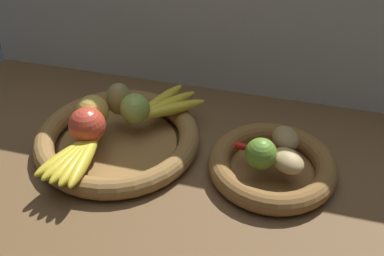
# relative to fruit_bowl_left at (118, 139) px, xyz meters

# --- Properties ---
(ground_plane) EXTENTS (1.40, 0.90, 0.03)m
(ground_plane) POSITION_rel_fruit_bowl_left_xyz_m (0.20, 0.01, -0.04)
(ground_plane) COLOR brown
(fruit_bowl_left) EXTENTS (0.37, 0.37, 0.05)m
(fruit_bowl_left) POSITION_rel_fruit_bowl_left_xyz_m (0.00, 0.00, 0.00)
(fruit_bowl_left) COLOR olive
(fruit_bowl_left) RESTS_ON ground_plane
(fruit_bowl_right) EXTENTS (0.27, 0.27, 0.05)m
(fruit_bowl_right) POSITION_rel_fruit_bowl_left_xyz_m (0.35, 0.00, 0.00)
(fruit_bowl_right) COLOR brown
(fruit_bowl_right) RESTS_ON ground_plane
(apple_green_back) EXTENTS (0.07, 0.07, 0.07)m
(apple_green_back) POSITION_rel_fruit_bowl_left_xyz_m (0.03, 0.04, 0.06)
(apple_green_back) COLOR #99B74C
(apple_green_back) RESTS_ON fruit_bowl_left
(apple_golden_left) EXTENTS (0.07, 0.07, 0.07)m
(apple_golden_left) POSITION_rel_fruit_bowl_left_xyz_m (-0.06, 0.01, 0.06)
(apple_golden_left) COLOR gold
(apple_golden_left) RESTS_ON fruit_bowl_left
(apple_red_front) EXTENTS (0.08, 0.08, 0.08)m
(apple_red_front) POSITION_rel_fruit_bowl_left_xyz_m (-0.04, -0.05, 0.06)
(apple_red_front) COLOR #CC422D
(apple_red_front) RESTS_ON fruit_bowl_left
(pear_brown) EXTENTS (0.08, 0.08, 0.08)m
(pear_brown) POSITION_rel_fruit_bowl_left_xyz_m (-0.02, 0.06, 0.06)
(pear_brown) COLOR olive
(pear_brown) RESTS_ON fruit_bowl_left
(banana_bunch_front) EXTENTS (0.11, 0.17, 0.03)m
(banana_bunch_front) POSITION_rel_fruit_bowl_left_xyz_m (-0.04, -0.12, 0.04)
(banana_bunch_front) COLOR yellow
(banana_bunch_front) RESTS_ON fruit_bowl_left
(banana_bunch_back) EXTENTS (0.15, 0.17, 0.03)m
(banana_bunch_back) POSITION_rel_fruit_bowl_left_xyz_m (0.08, 0.10, 0.04)
(banana_bunch_back) COLOR yellow
(banana_bunch_back) RESTS_ON fruit_bowl_left
(potato_small) EXTENTS (0.09, 0.09, 0.04)m
(potato_small) POSITION_rel_fruit_bowl_left_xyz_m (0.38, -0.03, 0.05)
(potato_small) COLOR tan
(potato_small) RESTS_ON fruit_bowl_right
(potato_back) EXTENTS (0.08, 0.09, 0.04)m
(potato_back) POSITION_rel_fruit_bowl_left_xyz_m (0.37, 0.04, 0.05)
(potato_back) COLOR #A38451
(potato_back) RESTS_ON fruit_bowl_right
(lime_near) EXTENTS (0.06, 0.06, 0.06)m
(lime_near) POSITION_rel_fruit_bowl_left_xyz_m (0.33, -0.04, 0.06)
(lime_near) COLOR olive
(lime_near) RESTS_ON fruit_bowl_right
(chili_pepper) EXTENTS (0.13, 0.03, 0.02)m
(chili_pepper) POSITION_rel_fruit_bowl_left_xyz_m (0.33, 0.00, 0.03)
(chili_pepper) COLOR red
(chili_pepper) RESTS_ON fruit_bowl_right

